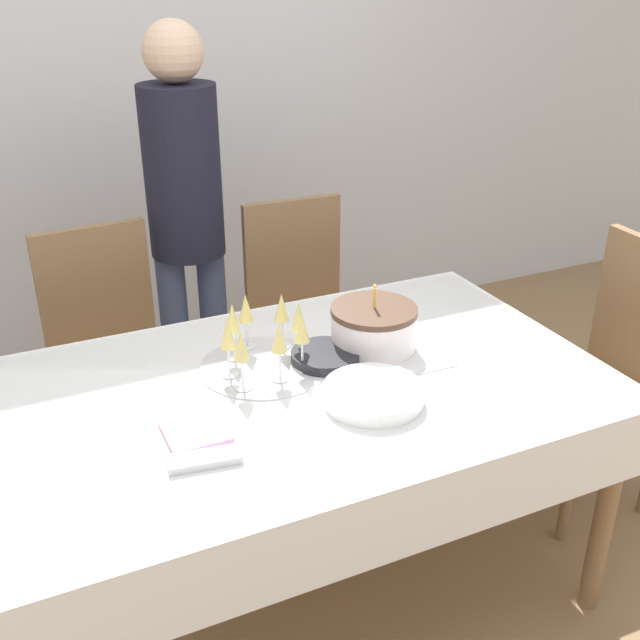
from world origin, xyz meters
TOP-DOWN VIEW (x-y plane):
  - ground_plane at (0.00, 0.00)m, footprint 12.00×12.00m
  - wall_back at (0.00, 1.80)m, footprint 8.00×0.05m
  - dining_table at (0.00, 0.00)m, footprint 1.69×1.02m
  - dining_chair_far_left at (-0.38, 0.83)m, footprint 0.45×0.45m
  - dining_chair_far_right at (0.38, 0.83)m, footprint 0.43×0.43m
  - dining_chair_right_end at (1.17, -0.00)m, footprint 0.43×0.43m
  - birthday_cake at (0.29, 0.10)m, footprint 0.26×0.26m
  - champagne_tray at (-0.05, 0.13)m, footprint 0.37×0.37m
  - plate_stack_main at (0.14, -0.17)m, footprint 0.27×0.27m
  - plate_stack_dessert at (0.12, 0.08)m, footprint 0.20×0.20m
  - cake_knife at (0.30, -0.09)m, footprint 0.30×0.03m
  - fork_pile at (-0.34, -0.24)m, footprint 0.18×0.08m
  - napkin_pile at (-0.33, -0.12)m, footprint 0.15×0.15m
  - person_standing at (-0.02, 1.01)m, footprint 0.28×0.28m

SIDE VIEW (x-z plane):
  - ground_plane at x=0.00m, z-range 0.00..0.00m
  - dining_chair_far_left at x=-0.38m, z-range 0.05..1.01m
  - dining_chair_far_right at x=0.38m, z-range 0.05..1.01m
  - dining_chair_right_end at x=1.17m, z-range 0.05..1.01m
  - dining_table at x=0.00m, z-range 0.27..1.02m
  - cake_knife at x=0.30m, z-range 0.75..0.75m
  - napkin_pile at x=-0.33m, z-range 0.75..0.76m
  - fork_pile at x=-0.34m, z-range 0.75..0.77m
  - plate_stack_dessert at x=0.12m, z-range 0.75..0.78m
  - plate_stack_main at x=0.14m, z-range 0.75..0.79m
  - birthday_cake at x=0.29m, z-range 0.71..0.91m
  - champagne_tray at x=-0.05m, z-range 0.74..0.92m
  - person_standing at x=-0.02m, z-range 0.17..1.79m
  - wall_back at x=0.00m, z-range 0.00..2.70m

